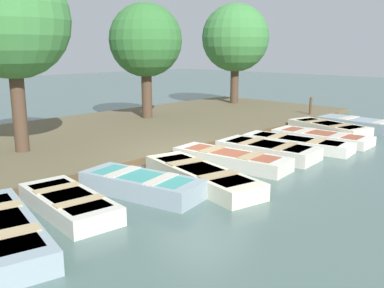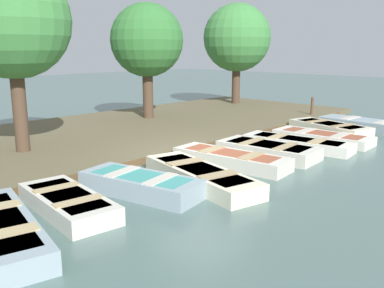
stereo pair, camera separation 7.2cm
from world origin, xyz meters
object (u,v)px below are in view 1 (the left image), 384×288
Objects in this scene: rowboat_10 at (328,128)px; rowboat_9 at (321,137)px; rowboat_7 at (268,150)px; rowboat_3 at (68,203)px; park_tree_left at (11,22)px; rowboat_4 at (141,184)px; rowboat_8 at (297,143)px; rowboat_6 at (231,159)px; park_tree_right at (235,38)px; mooring_post_far at (311,108)px; rowboat_11 at (365,125)px; park_tree_center at (146,41)px; rowboat_5 at (201,176)px.

rowboat_9 is at bearing -59.63° from rowboat_10.
rowboat_7 reaches higher than rowboat_9.
rowboat_3 is 0.50× the size of park_tree_left.
rowboat_8 is at bearing 76.47° from rowboat_4.
rowboat_6 is 0.62× the size of park_tree_right.
rowboat_7 is at bearing -99.19° from rowboat_8.
park_tree_left is (-4.77, -9.49, 3.62)m from rowboat_10.
rowboat_10 is at bearing 104.70° from rowboat_9.
rowboat_7 is 2.99× the size of mooring_post_far.
rowboat_10 is at bearing 90.04° from rowboat_8.
rowboat_3 is 0.76× the size of rowboat_11.
rowboat_6 is at bearing -96.95° from rowboat_9.
park_tree_center is at bearing 163.50° from rowboat_7.
rowboat_7 is at bearing -90.08° from rowboat_11.
rowboat_9 is at bearing 76.07° from rowboat_4.
rowboat_10 is 8.11m from park_tree_center.
rowboat_11 is (0.53, 7.74, 0.01)m from rowboat_6.
park_tree_right reaches higher than rowboat_10.
rowboat_3 is at bearing -90.00° from rowboat_5.
park_tree_left reaches higher than rowboat_10.
rowboat_7 is 8.01m from park_tree_left.
rowboat_6 is at bearing -75.11° from mooring_post_far.
park_tree_center is (-7.17, -0.09, 3.25)m from rowboat_8.
mooring_post_far reaches higher than rowboat_3.
park_tree_right is at bearing 100.52° from park_tree_left.
rowboat_3 is 0.55× the size of park_tree_center.
mooring_post_far is (-2.19, 2.69, 0.29)m from rowboat_10.
park_tree_center is (-4.63, -5.68, 2.91)m from mooring_post_far.
rowboat_8 is 0.65× the size of park_tree_left.
rowboat_10 reaches higher than rowboat_6.
rowboat_11 reaches higher than rowboat_3.
park_tree_left is at bearing -125.63° from rowboat_9.
rowboat_8 is (-0.25, 4.82, -0.03)m from rowboat_5.
rowboat_3 is 7.92m from rowboat_8.
rowboat_8 is (0.07, 1.56, -0.03)m from rowboat_7.
rowboat_8 is at bearing 0.69° from park_tree_center.
rowboat_9 is 0.61× the size of park_tree_right.
rowboat_7 is at bearing -70.90° from mooring_post_far.
rowboat_7 is 7.57m from mooring_post_far.
rowboat_3 reaches higher than rowboat_9.
rowboat_9 is at bearing -32.93° from park_tree_right.
rowboat_4 reaches higher than rowboat_9.
rowboat_5 is at bearing -55.29° from park_tree_right.
park_tree_left reaches higher than rowboat_4.
rowboat_6 is 5.98m from rowboat_10.
park_tree_left is (-4.69, 1.32, 3.64)m from rowboat_3.
rowboat_10 is (-0.45, 1.43, 0.05)m from rowboat_9.
park_tree_center is (-7.10, 1.47, 3.21)m from rowboat_7.
rowboat_3 is 0.86× the size of rowboat_10.
rowboat_3 is 12.59m from rowboat_11.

